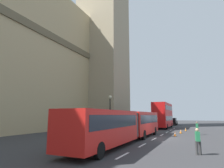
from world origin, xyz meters
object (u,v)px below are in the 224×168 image
at_px(traffic_cone_west, 175,134).
at_px(street_lamp, 110,111).
at_px(articulated_bus, 126,123).
at_px(traffic_cone_east, 186,129).
at_px(sedan_lead, 173,122).
at_px(double_decker_bus, 163,114).
at_px(traffic_cone_middle, 181,131).
at_px(pedestrian_by_kerb, 197,128).
at_px(pedestrian_near_cones, 198,140).

height_order(traffic_cone_west, street_lamp, street_lamp).
bearing_deg(street_lamp, traffic_cone_west, -83.01).
bearing_deg(articulated_bus, traffic_cone_east, -15.96).
distance_m(sedan_lead, traffic_cone_west, 27.55).
bearing_deg(traffic_cone_west, street_lamp, 96.99).
xyz_separation_m(traffic_cone_west, street_lamp, (-1.01, 8.26, 2.77)).
distance_m(double_decker_bus, street_lamp, 15.91).
xyz_separation_m(double_decker_bus, sedan_lead, (13.09, -0.30, -1.80)).
bearing_deg(sedan_lead, traffic_cone_east, -167.49).
height_order(traffic_cone_west, traffic_cone_middle, same).
distance_m(traffic_cone_west, pedestrian_by_kerb, 3.96).
distance_m(traffic_cone_east, street_lamp, 13.47).
bearing_deg(sedan_lead, double_decker_bus, 178.67).
bearing_deg(double_decker_bus, street_lamp, 163.55).
bearing_deg(street_lamp, pedestrian_by_kerb, -69.40).
xyz_separation_m(traffic_cone_middle, street_lamp, (-5.18, 8.57, 2.77)).
bearing_deg(traffic_cone_west, pedestrian_by_kerb, -39.34).
bearing_deg(articulated_bus, pedestrian_near_cones, -120.66).
height_order(traffic_cone_west, traffic_cone_east, same).
bearing_deg(pedestrian_by_kerb, street_lamp, 110.60).
bearing_deg(double_decker_bus, pedestrian_near_cones, -165.61).
height_order(sedan_lead, pedestrian_near_cones, sedan_lead).
relative_size(street_lamp, pedestrian_by_kerb, 3.12).
xyz_separation_m(traffic_cone_east, pedestrian_by_kerb, (-5.64, -1.79, 0.63)).
bearing_deg(pedestrian_near_cones, street_lamp, 48.50).
relative_size(traffic_cone_west, pedestrian_by_kerb, 0.34).
bearing_deg(traffic_cone_west, traffic_cone_middle, -4.23).
bearing_deg(traffic_cone_middle, articulated_bus, 159.78).
height_order(street_lamp, pedestrian_by_kerb, street_lamp).
distance_m(articulated_bus, pedestrian_near_cones, 7.47).
bearing_deg(articulated_bus, pedestrian_by_kerb, -32.22).
distance_m(sedan_lead, traffic_cone_east, 19.12).
distance_m(articulated_bus, traffic_cone_middle, 11.84).
height_order(double_decker_bus, traffic_cone_west, double_decker_bus).
bearing_deg(sedan_lead, pedestrian_near_cones, -170.90).
bearing_deg(double_decker_bus, articulated_bus, -180.00).
bearing_deg(traffic_cone_east, pedestrian_by_kerb, -162.41).
distance_m(articulated_bus, traffic_cone_east, 16.22).
xyz_separation_m(double_decker_bus, traffic_cone_middle, (-10.08, -4.06, -2.43)).
bearing_deg(street_lamp, sedan_lead, -9.63).
distance_m(sedan_lead, pedestrian_near_cones, 38.46).
relative_size(pedestrian_near_cones, pedestrian_by_kerb, 1.00).
height_order(articulated_bus, traffic_cone_west, articulated_bus).
bearing_deg(traffic_cone_east, traffic_cone_middle, 175.16).
height_order(street_lamp, pedestrian_near_cones, street_lamp).
height_order(articulated_bus, traffic_cone_east, articulated_bus).
bearing_deg(pedestrian_near_cones, traffic_cone_east, 5.74).
bearing_deg(traffic_cone_middle, street_lamp, 121.14).
distance_m(pedestrian_near_cones, pedestrian_by_kerb, 13.67).
height_order(traffic_cone_middle, pedestrian_by_kerb, pedestrian_by_kerb).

